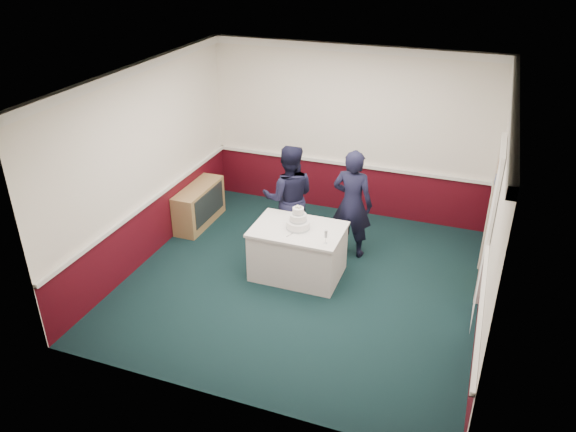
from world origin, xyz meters
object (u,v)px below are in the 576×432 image
(wedding_cake, at_px, (298,221))
(champagne_flute, at_px, (326,235))
(sideboard, at_px, (199,205))
(person_woman, at_px, (352,204))
(cake_table, at_px, (298,251))
(cake_knife, at_px, (291,234))
(person_man, at_px, (289,198))

(wedding_cake, bearing_deg, champagne_flute, -29.25)
(sideboard, distance_m, person_woman, 2.78)
(person_woman, bearing_deg, champagne_flute, 91.07)
(champagne_flute, bearing_deg, cake_table, 150.75)
(wedding_cake, bearing_deg, cake_knife, -98.53)
(cake_knife, relative_size, person_man, 0.13)
(sideboard, xyz_separation_m, champagne_flute, (2.65, -1.23, 0.58))
(sideboard, relative_size, wedding_cake, 3.30)
(wedding_cake, height_order, person_woman, person_woman)
(person_woman, bearing_deg, cake_table, 61.60)
(cake_table, xyz_separation_m, wedding_cake, (0.00, 0.00, 0.50))
(wedding_cake, height_order, cake_knife, wedding_cake)
(champagne_flute, xyz_separation_m, person_man, (-0.92, 1.04, -0.06))
(person_man, distance_m, person_woman, 1.00)
(cake_table, xyz_separation_m, person_man, (-0.42, 0.76, 0.47))
(cake_table, height_order, cake_knife, cake_knife)
(cake_table, bearing_deg, person_woman, 56.78)
(cake_knife, bearing_deg, person_man, 132.43)
(cake_knife, xyz_separation_m, person_woman, (0.61, 1.08, 0.08))
(sideboard, height_order, wedding_cake, wedding_cake)
(person_man, relative_size, person_woman, 0.99)
(cake_table, height_order, person_man, person_man)
(cake_knife, distance_m, person_man, 1.03)
(cake_knife, bearing_deg, person_woman, 81.01)
(wedding_cake, relative_size, person_woman, 0.21)
(wedding_cake, relative_size, cake_knife, 1.65)
(cake_table, height_order, person_woman, person_woman)
(wedding_cake, xyz_separation_m, cake_knife, (-0.03, -0.20, -0.11))
(cake_table, xyz_separation_m, cake_knife, (-0.03, -0.20, 0.39))
(person_man, bearing_deg, cake_table, 100.03)
(champagne_flute, distance_m, person_man, 1.39)
(wedding_cake, distance_m, person_man, 0.86)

